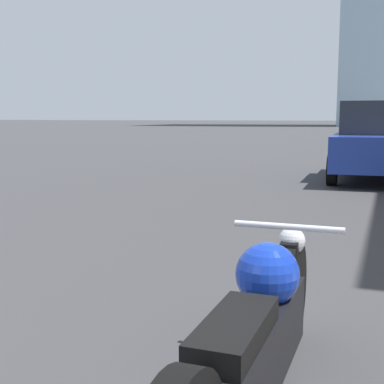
{
  "coord_description": "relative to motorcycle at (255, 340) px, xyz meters",
  "views": [
    {
      "loc": [
        3.49,
        1.09,
        1.37
      ],
      "look_at": [
        1.7,
        5.87,
        0.65
      ],
      "focal_mm": 50.0,
      "sensor_mm": 36.0,
      "label": 1
    }
  ],
  "objects": [
    {
      "name": "motorcycle",
      "position": [
        0.0,
        0.0,
        0.0
      ],
      "size": [
        0.62,
        2.42,
        0.78
      ],
      "rotation": [
        0.0,
        0.0,
        -0.0
      ],
      "color": "black",
      "rests_on": "ground_plane"
    },
    {
      "name": "parked_car_blue",
      "position": [
        0.2,
        10.15,
        0.44
      ],
      "size": [
        1.95,
        4.23,
        1.69
      ],
      "rotation": [
        0.0,
        0.0,
        0.04
      ],
      "color": "#1E3899",
      "rests_on": "ground_plane"
    },
    {
      "name": "parked_car_black",
      "position": [
        0.09,
        23.08,
        0.45
      ],
      "size": [
        1.96,
        3.95,
        1.66
      ],
      "rotation": [
        0.0,
        0.0,
        -0.03
      ],
      "color": "black",
      "rests_on": "ground_plane"
    }
  ]
}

